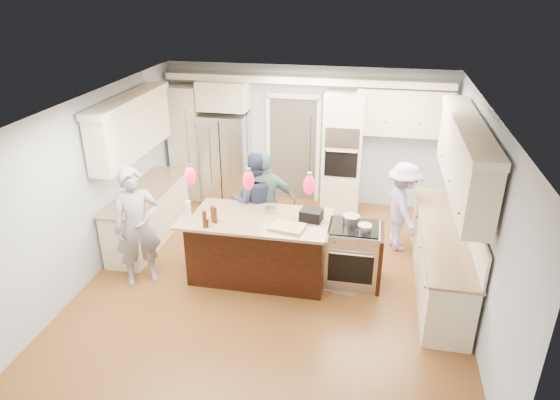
# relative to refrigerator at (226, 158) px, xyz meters

# --- Properties ---
(ground_plane) EXTENTS (6.00, 6.00, 0.00)m
(ground_plane) POSITION_rel_refrigerator_xyz_m (1.55, -2.64, -0.90)
(ground_plane) COLOR brown
(ground_plane) RESTS_ON ground
(room_shell) EXTENTS (5.54, 6.04, 2.72)m
(room_shell) POSITION_rel_refrigerator_xyz_m (1.55, -2.64, 0.92)
(room_shell) COLOR #B2BCC6
(room_shell) RESTS_ON ground
(refrigerator) EXTENTS (0.90, 0.70, 1.80)m
(refrigerator) POSITION_rel_refrigerator_xyz_m (0.00, 0.00, 0.00)
(refrigerator) COLOR #B7B7BC
(refrigerator) RESTS_ON ground
(oven_column) EXTENTS (0.72, 0.69, 2.30)m
(oven_column) POSITION_rel_refrigerator_xyz_m (2.30, 0.03, 0.25)
(oven_column) COLOR beige
(oven_column) RESTS_ON ground
(back_upper_cabinets) EXTENTS (5.30, 0.61, 2.54)m
(back_upper_cabinets) POSITION_rel_refrigerator_xyz_m (0.80, 0.12, 0.77)
(back_upper_cabinets) COLOR beige
(back_upper_cabinets) RESTS_ON ground
(right_counter_run) EXTENTS (0.64, 3.10, 2.51)m
(right_counter_run) POSITION_rel_refrigerator_xyz_m (3.99, -2.34, 0.16)
(right_counter_run) COLOR beige
(right_counter_run) RESTS_ON ground
(left_cabinets) EXTENTS (0.64, 2.30, 2.51)m
(left_cabinets) POSITION_rel_refrigerator_xyz_m (-0.89, -1.84, 0.16)
(left_cabinets) COLOR beige
(left_cabinets) RESTS_ON ground
(kitchen_island) EXTENTS (2.10, 1.46, 1.12)m
(kitchen_island) POSITION_rel_refrigerator_xyz_m (1.30, -2.57, -0.41)
(kitchen_island) COLOR black
(kitchen_island) RESTS_ON ground
(island_range) EXTENTS (0.82, 0.71, 0.92)m
(island_range) POSITION_rel_refrigerator_xyz_m (2.71, -2.49, -0.44)
(island_range) COLOR #B7B7BC
(island_range) RESTS_ON ground
(pendant_lights) EXTENTS (1.75, 0.15, 1.03)m
(pendant_lights) POSITION_rel_refrigerator_xyz_m (1.30, -3.15, 0.90)
(pendant_lights) COLOR black
(pendant_lights) RESTS_ON ground
(person_bar_end) EXTENTS (0.79, 0.73, 1.82)m
(person_bar_end) POSITION_rel_refrigerator_xyz_m (-0.40, -3.09, 0.01)
(person_bar_end) COLOR gray
(person_bar_end) RESTS_ON ground
(person_far_left) EXTENTS (0.94, 0.80, 1.71)m
(person_far_left) POSITION_rel_refrigerator_xyz_m (1.05, -1.79, -0.05)
(person_far_left) COLOR #2B3755
(person_far_left) RESTS_ON ground
(person_far_right) EXTENTS (1.07, 0.72, 1.70)m
(person_far_right) POSITION_rel_refrigerator_xyz_m (1.21, -1.79, -0.05)
(person_far_right) COLOR slate
(person_far_right) RESTS_ON ground
(person_range_side) EXTENTS (0.85, 1.11, 1.52)m
(person_range_side) POSITION_rel_refrigerator_xyz_m (3.41, -1.34, -0.14)
(person_range_side) COLOR #A18DBE
(person_range_side) RESTS_ON ground
(floor_rug) EXTENTS (0.76, 0.98, 0.01)m
(floor_rug) POSITION_rel_refrigerator_xyz_m (2.56, -2.46, -0.89)
(floor_rug) COLOR brown
(floor_rug) RESTS_ON ground
(water_bottle) EXTENTS (0.09, 0.09, 0.29)m
(water_bottle) POSITION_rel_refrigerator_xyz_m (0.43, -3.13, 0.37)
(water_bottle) COLOR silver
(water_bottle) RESTS_ON kitchen_island
(beer_bottle_a) EXTENTS (0.07, 0.07, 0.24)m
(beer_bottle_a) POSITION_rel_refrigerator_xyz_m (0.77, -3.11, 0.34)
(beer_bottle_a) COLOR #491E0D
(beer_bottle_a) RESTS_ON kitchen_island
(beer_bottle_b) EXTENTS (0.07, 0.07, 0.25)m
(beer_bottle_b) POSITION_rel_refrigerator_xyz_m (0.71, -3.29, 0.34)
(beer_bottle_b) COLOR #491E0D
(beer_bottle_b) RESTS_ON kitchen_island
(beer_bottle_c) EXTENTS (0.08, 0.08, 0.24)m
(beer_bottle_c) POSITION_rel_refrigerator_xyz_m (0.81, -3.14, 0.34)
(beer_bottle_c) COLOR #491E0D
(beer_bottle_c) RESTS_ON kitchen_island
(drink_can) EXTENTS (0.07, 0.07, 0.12)m
(drink_can) POSITION_rel_refrigerator_xyz_m (0.77, -3.27, 0.28)
(drink_can) COLOR #B7B7BC
(drink_can) RESTS_ON kitchen_island
(cutting_board) EXTENTS (0.50, 0.40, 0.04)m
(cutting_board) POSITION_rel_refrigerator_xyz_m (1.81, -3.11, 0.24)
(cutting_board) COLOR tan
(cutting_board) RESTS_ON kitchen_island
(pot_large) EXTENTS (0.24, 0.24, 0.14)m
(pot_large) POSITION_rel_refrigerator_xyz_m (2.63, -2.43, 0.09)
(pot_large) COLOR #B7B7BC
(pot_large) RESTS_ON island_range
(pot_small) EXTENTS (0.20, 0.20, 0.10)m
(pot_small) POSITION_rel_refrigerator_xyz_m (2.84, -2.61, 0.07)
(pot_small) COLOR #B7B7BC
(pot_small) RESTS_ON island_range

